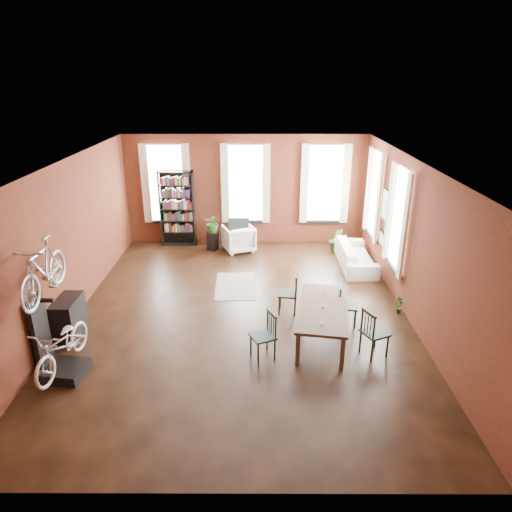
{
  "coord_description": "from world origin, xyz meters",
  "views": [
    {
      "loc": [
        0.35,
        -8.59,
        4.79
      ],
      "look_at": [
        0.31,
        0.6,
        1.09
      ],
      "focal_mm": 32.0,
      "sensor_mm": 36.0,
      "label": 1
    }
  ],
  "objects_px": {
    "dining_chair_b": "(288,293)",
    "console_table": "(70,318)",
    "plant_stand": "(213,241)",
    "bike_trainer": "(66,371)",
    "dining_table": "(322,323)",
    "dining_chair_d": "(348,305)",
    "dining_chair_a": "(263,336)",
    "dining_chair_c": "(375,332)",
    "bookshelf": "(178,208)",
    "bicycle_floor": "(59,326)",
    "cream_sofa": "(356,252)",
    "white_armchair": "(239,237)"
  },
  "relations": [
    {
      "from": "bike_trainer",
      "to": "console_table",
      "type": "bearing_deg",
      "value": 106.92
    },
    {
      "from": "bookshelf",
      "to": "white_armchair",
      "type": "height_order",
      "value": "bookshelf"
    },
    {
      "from": "bookshelf",
      "to": "cream_sofa",
      "type": "height_order",
      "value": "bookshelf"
    },
    {
      "from": "dining_chair_a",
      "to": "bookshelf",
      "type": "relative_size",
      "value": 0.39
    },
    {
      "from": "dining_table",
      "to": "bike_trainer",
      "type": "height_order",
      "value": "dining_table"
    },
    {
      "from": "dining_chair_c",
      "to": "cream_sofa",
      "type": "height_order",
      "value": "dining_chair_c"
    },
    {
      "from": "dining_chair_b",
      "to": "bike_trainer",
      "type": "bearing_deg",
      "value": -52.99
    },
    {
      "from": "white_armchair",
      "to": "plant_stand",
      "type": "distance_m",
      "value": 0.77
    },
    {
      "from": "dining_chair_c",
      "to": "bookshelf",
      "type": "height_order",
      "value": "bookshelf"
    },
    {
      "from": "dining_chair_c",
      "to": "plant_stand",
      "type": "xyz_separation_m",
      "value": [
        -3.41,
        5.31,
        -0.19
      ]
    },
    {
      "from": "console_table",
      "to": "bicycle_floor",
      "type": "xyz_separation_m",
      "value": [
        0.4,
        -1.27,
        0.58
      ]
    },
    {
      "from": "white_armchair",
      "to": "console_table",
      "type": "xyz_separation_m",
      "value": [
        -3.08,
        -4.62,
        -0.02
      ]
    },
    {
      "from": "bookshelf",
      "to": "dining_table",
      "type": "bearing_deg",
      "value": -55.81
    },
    {
      "from": "console_table",
      "to": "dining_table",
      "type": "bearing_deg",
      "value": -0.86
    },
    {
      "from": "dining_chair_b",
      "to": "bike_trainer",
      "type": "xyz_separation_m",
      "value": [
        -3.89,
        -2.24,
        -0.35
      ]
    },
    {
      "from": "bookshelf",
      "to": "plant_stand",
      "type": "xyz_separation_m",
      "value": [
        1.05,
        -0.49,
        -0.83
      ]
    },
    {
      "from": "dining_table",
      "to": "dining_chair_d",
      "type": "relative_size",
      "value": 2.35
    },
    {
      "from": "console_table",
      "to": "dining_chair_d",
      "type": "bearing_deg",
      "value": 5.0
    },
    {
      "from": "bicycle_floor",
      "to": "console_table",
      "type": "bearing_deg",
      "value": 115.13
    },
    {
      "from": "cream_sofa",
      "to": "plant_stand",
      "type": "relative_size",
      "value": 3.91
    },
    {
      "from": "bike_trainer",
      "to": "plant_stand",
      "type": "relative_size",
      "value": 1.17
    },
    {
      "from": "bicycle_floor",
      "to": "dining_table",
      "type": "bearing_deg",
      "value": 22.53
    },
    {
      "from": "cream_sofa",
      "to": "white_armchair",
      "type": "bearing_deg",
      "value": 70.42
    },
    {
      "from": "dining_chair_b",
      "to": "console_table",
      "type": "xyz_separation_m",
      "value": [
        -4.27,
        -0.99,
        -0.04
      ]
    },
    {
      "from": "dining_chair_c",
      "to": "plant_stand",
      "type": "distance_m",
      "value": 6.31
    },
    {
      "from": "cream_sofa",
      "to": "dining_chair_c",
      "type": "bearing_deg",
      "value": 173.21
    },
    {
      "from": "white_armchair",
      "to": "console_table",
      "type": "height_order",
      "value": "white_armchair"
    },
    {
      "from": "dining_chair_d",
      "to": "plant_stand",
      "type": "distance_m",
      "value": 5.26
    },
    {
      "from": "dining_table",
      "to": "dining_chair_b",
      "type": "bearing_deg",
      "value": 128.52
    },
    {
      "from": "dining_chair_b",
      "to": "dining_chair_d",
      "type": "bearing_deg",
      "value": 73.79
    },
    {
      "from": "dining_table",
      "to": "console_table",
      "type": "height_order",
      "value": "console_table"
    },
    {
      "from": "bookshelf",
      "to": "bike_trainer",
      "type": "xyz_separation_m",
      "value": [
        -0.9,
        -6.45,
        -1.01
      ]
    },
    {
      "from": "dining_chair_b",
      "to": "white_armchair",
      "type": "xyz_separation_m",
      "value": [
        -1.19,
        3.63,
        -0.02
      ]
    },
    {
      "from": "plant_stand",
      "to": "dining_chair_a",
      "type": "bearing_deg",
      "value": -75.53
    },
    {
      "from": "dining_table",
      "to": "dining_chair_c",
      "type": "distance_m",
      "value": 1.03
    },
    {
      "from": "dining_chair_b",
      "to": "console_table",
      "type": "height_order",
      "value": "dining_chair_b"
    },
    {
      "from": "dining_chair_d",
      "to": "bookshelf",
      "type": "xyz_separation_m",
      "value": [
        -4.18,
        4.72,
        0.67
      ]
    },
    {
      "from": "dining_table",
      "to": "dining_chair_b",
      "type": "xyz_separation_m",
      "value": [
        -0.59,
        1.06,
        0.1
      ]
    },
    {
      "from": "dining_chair_a",
      "to": "cream_sofa",
      "type": "bearing_deg",
      "value": 124.84
    },
    {
      "from": "dining_chair_b",
      "to": "plant_stand",
      "type": "bearing_deg",
      "value": -145.38
    },
    {
      "from": "dining_chair_c",
      "to": "dining_chair_b",
      "type": "bearing_deg",
      "value": 18.12
    },
    {
      "from": "cream_sofa",
      "to": "plant_stand",
      "type": "bearing_deg",
      "value": 72.83
    },
    {
      "from": "dining_table",
      "to": "plant_stand",
      "type": "xyz_separation_m",
      "value": [
        -2.53,
        4.78,
        -0.08
      ]
    },
    {
      "from": "cream_sofa",
      "to": "dining_table",
      "type": "bearing_deg",
      "value": 159.05
    },
    {
      "from": "dining_chair_c",
      "to": "dining_chair_d",
      "type": "relative_size",
      "value": 1.07
    },
    {
      "from": "dining_table",
      "to": "dining_chair_c",
      "type": "relative_size",
      "value": 2.2
    },
    {
      "from": "dining_table",
      "to": "white_armchair",
      "type": "distance_m",
      "value": 5.02
    },
    {
      "from": "plant_stand",
      "to": "dining_chair_b",
      "type": "bearing_deg",
      "value": -62.43
    },
    {
      "from": "cream_sofa",
      "to": "bike_trainer",
      "type": "bearing_deg",
      "value": 129.11
    },
    {
      "from": "dining_chair_d",
      "to": "bike_trainer",
      "type": "relative_size",
      "value": 1.36
    }
  ]
}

